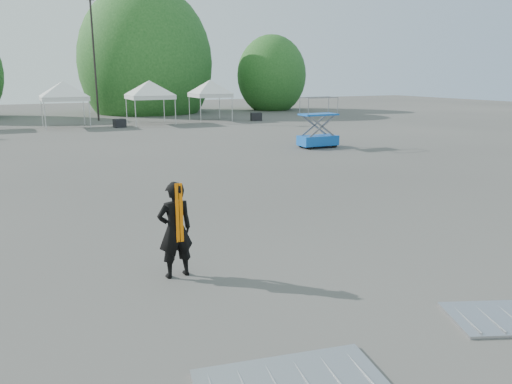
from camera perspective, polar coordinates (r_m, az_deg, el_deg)
name	(u,v)px	position (r m, az deg, el deg)	size (l,w,h in m)	color
ground	(191,231)	(12.59, -7.45, -4.50)	(120.00, 120.00, 0.00)	#474442
light_pole_east	(94,52)	(43.93, -18.05, 14.95)	(0.60, 0.25, 9.80)	black
tree_mid_e	(146,63)	(51.98, -12.47, 14.19)	(5.12, 5.12, 7.79)	#382314
tree_far_e	(271,76)	(54.82, 1.78, 13.16)	(3.84, 3.84, 5.84)	#382314
tent_e	(63,85)	(39.20, -21.20, 11.37)	(4.49, 4.49, 3.88)	silver
tent_f	(149,84)	(39.82, -12.11, 11.98)	(4.58, 4.58, 3.88)	silver
tent_g	(210,83)	(42.28, -5.29, 12.28)	(4.18, 4.18, 3.88)	silver
man	(175,230)	(9.64, -9.23, -4.27)	(0.71, 0.49, 1.88)	black
scissor_lift	(318,122)	(26.71, 7.13, 7.90)	(2.06, 1.06, 2.64)	#0B4498
barrier_left	(290,382)	(6.76, 3.96, -20.88)	(2.57, 1.61, 0.08)	#A2A5AA
crate_mid	(120,123)	(38.00, -15.33, 7.59)	(0.80, 0.62, 0.62)	black
crate_east	(256,117)	(42.03, 0.02, 8.61)	(0.85, 0.66, 0.66)	black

